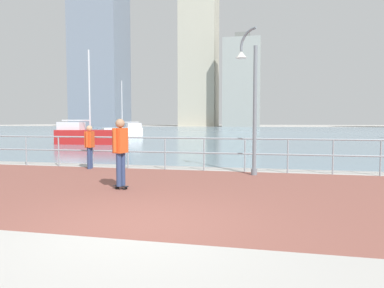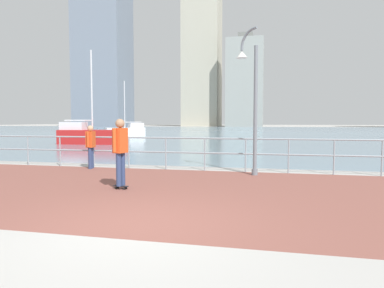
% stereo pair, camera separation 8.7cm
% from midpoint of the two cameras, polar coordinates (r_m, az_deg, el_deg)
% --- Properties ---
extents(ground, '(220.00, 220.00, 0.00)m').
position_cam_midpoint_polar(ground, '(45.30, 9.28, 1.63)').
color(ground, '#ADAAA5').
extents(brick_paving, '(28.00, 7.05, 0.01)m').
position_cam_midpoint_polar(brick_paving, '(8.54, -2.41, -7.78)').
color(brick_paving, brown).
rests_on(brick_paving, ground).
extents(harbor_water, '(180.00, 88.00, 0.00)m').
position_cam_midpoint_polar(harbor_water, '(56.69, 9.81, 2.07)').
color(harbor_water, '#6B899E').
rests_on(harbor_water, ground).
extents(waterfront_railing, '(25.25, 0.06, 1.16)m').
position_cam_midpoint_polar(waterfront_railing, '(11.85, 1.80, -0.64)').
color(waterfront_railing, '#8C99A3').
rests_on(waterfront_railing, ground).
extents(lamppost, '(0.74, 0.56, 4.66)m').
position_cam_midpoint_polar(lamppost, '(11.16, 9.44, 8.18)').
color(lamppost, slate).
rests_on(lamppost, ground).
extents(skateboarder, '(0.41, 0.56, 1.78)m').
position_cam_midpoint_polar(skateboarder, '(8.79, -12.08, -0.48)').
color(skateboarder, black).
rests_on(skateboarder, ground).
extents(bystander, '(0.27, 0.56, 1.56)m').
position_cam_midpoint_polar(bystander, '(12.89, -16.83, 0.08)').
color(bystander, navy).
rests_on(bystander, ground).
extents(sailboat_blue, '(4.29, 3.87, 6.22)m').
position_cam_midpoint_polar(sailboat_blue, '(39.80, -11.34, 2.16)').
color(sailboat_blue, white).
rests_on(sailboat_blue, ground).
extents(sailboat_white, '(5.03, 1.92, 6.92)m').
position_cam_midpoint_polar(sailboat_white, '(26.67, -16.99, 1.41)').
color(sailboat_white, '#B21E1E').
rests_on(sailboat_white, ground).
extents(tower_brick, '(10.59, 10.91, 27.30)m').
position_cam_midpoint_polar(tower_brick, '(104.34, 8.30, 9.93)').
color(tower_brick, '#939993').
rests_on(tower_brick, ground).
extents(tower_glass, '(14.06, 11.76, 40.98)m').
position_cam_midpoint_polar(tower_glass, '(104.87, -15.07, 13.58)').
color(tower_glass, slate).
rests_on(tower_glass, ground).
extents(tower_steel, '(11.51, 11.33, 44.53)m').
position_cam_midpoint_polar(tower_steel, '(114.05, 1.17, 13.81)').
color(tower_steel, '#B2AD99').
rests_on(tower_steel, ground).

